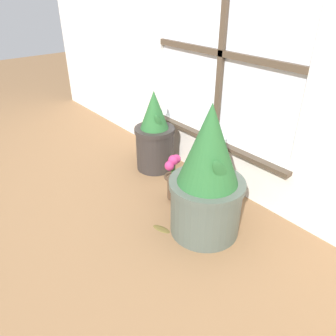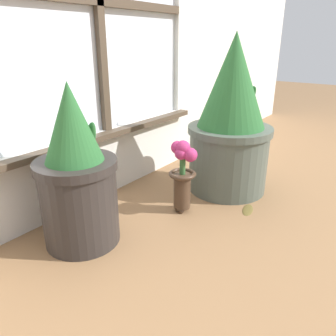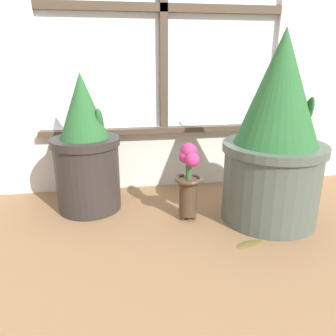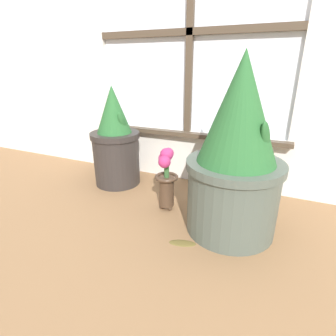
# 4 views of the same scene
# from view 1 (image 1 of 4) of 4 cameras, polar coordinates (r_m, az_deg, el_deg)

# --- Properties ---
(ground_plane) EXTENTS (10.00, 10.00, 0.00)m
(ground_plane) POSITION_cam_1_polar(r_m,az_deg,el_deg) (1.97, -5.56, -7.76)
(ground_plane) COLOR olive
(potted_plant_left) EXTENTS (0.28, 0.28, 0.57)m
(potted_plant_left) POSITION_cam_1_polar(r_m,az_deg,el_deg) (2.30, -2.33, 5.58)
(potted_plant_left) COLOR #2D2826
(potted_plant_left) RESTS_ON ground_plane
(potted_plant_right) EXTENTS (0.39, 0.39, 0.73)m
(potted_plant_right) POSITION_cam_1_polar(r_m,az_deg,el_deg) (1.66, 6.89, -1.87)
(potted_plant_right) COLOR #4C564C
(potted_plant_right) RESTS_ON ground_plane
(flower_vase) EXTENTS (0.11, 0.12, 0.31)m
(flower_vase) POSITION_cam_1_polar(r_m,az_deg,el_deg) (1.97, 0.87, -1.37)
(flower_vase) COLOR #473323
(flower_vase) RESTS_ON ground_plane
(fallen_leaf) EXTENTS (0.12, 0.07, 0.01)m
(fallen_leaf) POSITION_cam_1_polar(r_m,az_deg,el_deg) (1.84, -1.14, -10.50)
(fallen_leaf) COLOR brown
(fallen_leaf) RESTS_ON ground_plane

